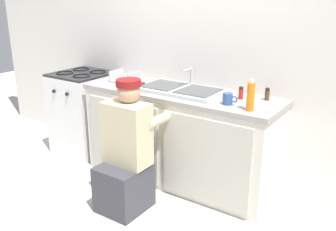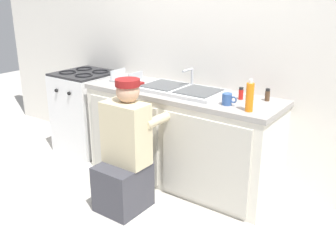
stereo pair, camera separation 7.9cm
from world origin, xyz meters
name	(u,v)px [view 2 (the right image)]	position (x,y,z in m)	size (l,w,h in m)	color
ground_plane	(162,191)	(0.00, 0.00, 0.00)	(12.00, 12.00, 0.00)	beige
back_wall	(202,47)	(0.00, 0.65, 1.25)	(6.00, 0.10, 2.50)	silver
counter_cabinet	(180,139)	(0.00, 0.29, 0.42)	(1.85, 0.62, 0.85)	silver
countertop	(181,94)	(0.00, 0.30, 0.87)	(1.89, 0.62, 0.04)	#9E9993
sink_double_basin	(181,89)	(0.00, 0.30, 0.91)	(0.80, 0.44, 0.19)	silver
stove_range	(87,111)	(-1.29, 0.30, 0.46)	(0.58, 0.62, 0.92)	white
plumber_person	(125,157)	(-0.10, -0.37, 0.46)	(0.42, 0.61, 1.10)	#3F3F47
dish_rack_tray	(127,79)	(-0.67, 0.31, 0.91)	(0.28, 0.22, 0.11)	#B2B7BC
spice_bottle_pepper	(267,95)	(0.76, 0.47, 0.94)	(0.04, 0.04, 0.10)	#513823
coffee_mug	(227,99)	(0.54, 0.17, 0.94)	(0.13, 0.08, 0.09)	#335699
soap_bottle_orange	(250,97)	(0.75, 0.11, 1.00)	(0.06, 0.06, 0.25)	orange
spice_bottle_red	(241,94)	(0.56, 0.38, 0.94)	(0.04, 0.04, 0.10)	red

